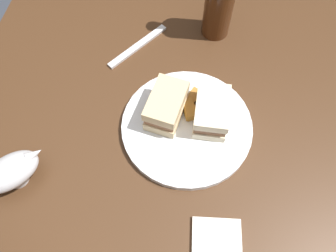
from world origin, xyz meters
TOP-DOWN VIEW (x-y plane):
  - ground_plane at (0.00, 0.00)m, footprint 6.00×6.00m
  - dining_table at (0.00, 0.00)m, footprint 1.17×0.88m
  - plate at (-0.03, 0.08)m, footprint 0.28×0.28m
  - sandwich_half_left at (-0.05, 0.12)m, footprint 0.11×0.07m
  - sandwich_half_right at (-0.05, 0.03)m, footprint 0.11×0.08m
  - potato_wedge_front at (-0.06, 0.10)m, footprint 0.02×0.04m
  - potato_wedge_middle at (-0.08, 0.11)m, footprint 0.02×0.05m
  - potato_wedge_back at (-0.09, 0.08)m, footprint 0.05×0.04m
  - potato_wedge_left_edge at (-0.06, 0.09)m, footprint 0.04×0.06m
  - potato_wedge_right_edge at (-0.10, 0.04)m, footprint 0.04×0.06m
  - potato_wedge_stray at (-0.07, 0.08)m, footprint 0.05×0.04m
  - gravy_boat at (0.13, -0.24)m, footprint 0.13×0.13m
  - napkin at (0.20, 0.16)m, footprint 0.12×0.10m
  - fork at (-0.24, -0.07)m, footprint 0.15×0.12m

SIDE VIEW (x-z plane):
  - ground_plane at x=0.00m, z-range 0.00..0.00m
  - dining_table at x=0.00m, z-range 0.00..0.73m
  - fork at x=-0.24m, z-range 0.73..0.73m
  - napkin at x=0.20m, z-range 0.73..0.73m
  - plate at x=-0.03m, z-range 0.73..0.74m
  - potato_wedge_front at x=-0.06m, z-range 0.74..0.76m
  - potato_wedge_right_edge at x=-0.10m, z-range 0.74..0.76m
  - potato_wedge_middle at x=-0.08m, z-range 0.74..0.76m
  - potato_wedge_left_edge at x=-0.06m, z-range 0.74..0.76m
  - potato_wedge_back at x=-0.09m, z-range 0.74..0.76m
  - potato_wedge_stray at x=-0.07m, z-range 0.74..0.76m
  - gravy_boat at x=0.13m, z-range 0.73..0.80m
  - sandwich_half_left at x=-0.05m, z-range 0.74..0.80m
  - sandwich_half_right at x=-0.05m, z-range 0.74..0.81m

